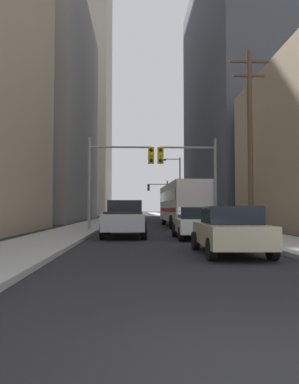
% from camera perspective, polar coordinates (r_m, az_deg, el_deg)
% --- Properties ---
extents(ground_plane, '(400.00, 400.00, 0.00)m').
position_cam_1_polar(ground_plane, '(3.56, 18.41, -26.33)').
color(ground_plane, black).
extents(sidewalk_left, '(3.00, 160.00, 0.15)m').
position_cam_1_polar(sidewalk_left, '(53.21, -6.39, -4.11)').
color(sidewalk_left, '#9E9E99').
rests_on(sidewalk_left, ground).
extents(sidewalk_right, '(3.00, 160.00, 0.15)m').
position_cam_1_polar(sidewalk_right, '(53.42, 4.28, -4.11)').
color(sidewalk_right, '#9E9E99').
rests_on(sidewalk_right, ground).
extents(city_bus, '(2.77, 11.55, 3.40)m').
position_cam_1_polar(city_bus, '(29.54, 5.13, -1.70)').
color(city_bus, silver).
rests_on(city_bus, ground).
extents(pickup_truck_silver, '(2.20, 5.41, 1.90)m').
position_cam_1_polar(pickup_truck_silver, '(19.11, -3.90, -4.17)').
color(pickup_truck_silver, '#B7BABF').
rests_on(pickup_truck_silver, ground).
extents(sedan_beige, '(1.95, 4.26, 1.52)m').
position_cam_1_polar(sedan_beige, '(11.85, 12.39, -5.82)').
color(sedan_beige, '#C6B793').
rests_on(sedan_beige, ground).
extents(sedan_white, '(1.95, 4.26, 1.52)m').
position_cam_1_polar(sedan_white, '(17.88, 7.15, -4.77)').
color(sedan_white, white).
rests_on(sedan_white, ground).
extents(sedan_green, '(1.97, 4.27, 1.52)m').
position_cam_1_polar(sedan_green, '(36.59, -3.38, -3.70)').
color(sedan_green, '#195938').
rests_on(sedan_green, ground).
extents(traffic_signal_near_left, '(4.22, 0.44, 6.00)m').
position_cam_1_polar(traffic_signal_near_left, '(23.45, -4.96, 3.78)').
color(traffic_signal_near_left, gray).
rests_on(traffic_signal_near_left, ground).
extents(traffic_signal_near_right, '(3.83, 0.44, 6.00)m').
position_cam_1_polar(traffic_signal_near_right, '(23.69, 6.37, 3.67)').
color(traffic_signal_near_right, gray).
rests_on(traffic_signal_near_right, ground).
extents(traffic_signal_far_right, '(3.29, 0.44, 6.00)m').
position_cam_1_polar(traffic_signal_far_right, '(58.61, 1.45, -0.13)').
color(traffic_signal_far_right, gray).
rests_on(traffic_signal_far_right, ground).
extents(utility_pole_right, '(2.20, 0.28, 10.28)m').
position_cam_1_polar(utility_pole_right, '(21.24, 15.41, 8.25)').
color(utility_pole_right, brown).
rests_on(utility_pole_right, ground).
extents(street_lamp_right, '(2.23, 0.32, 7.50)m').
position_cam_1_polar(street_lamp_right, '(43.00, 4.33, 1.46)').
color(street_lamp_right, gray).
rests_on(street_lamp_right, ground).
extents(building_left_mid_office, '(15.43, 27.32, 28.53)m').
position_cam_1_polar(building_left_mid_office, '(51.15, -18.51, 12.00)').
color(building_left_mid_office, gray).
rests_on(building_left_mid_office, ground).
extents(building_left_far_tower, '(22.99, 21.04, 68.55)m').
position_cam_1_polar(building_left_far_tower, '(97.24, -13.36, 17.15)').
color(building_left_far_tower, '#B7A893').
rests_on(building_left_far_tower, ground).
extents(building_right_mid_block, '(14.63, 29.58, 34.11)m').
position_cam_1_polar(building_right_mid_block, '(52.66, 15.77, 14.69)').
color(building_right_mid_block, '#4C515B').
rests_on(building_right_mid_block, ground).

